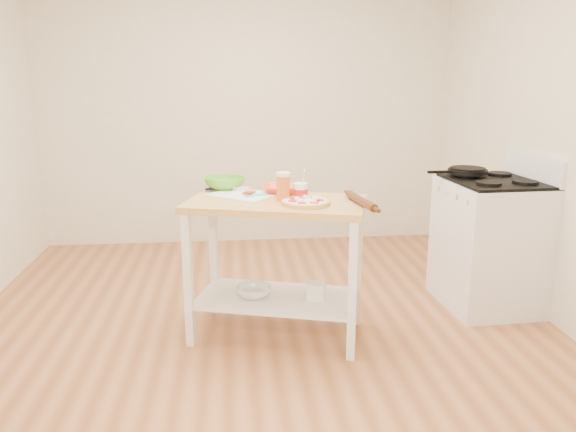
% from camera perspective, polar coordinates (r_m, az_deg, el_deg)
% --- Properties ---
extents(room_shell, '(4.04, 4.54, 2.74)m').
position_cam_1_polar(room_shell, '(3.37, -3.00, 8.89)').
color(room_shell, '#B26E41').
rests_on(room_shell, ground).
extents(prep_island, '(1.22, 0.88, 0.90)m').
position_cam_1_polar(prep_island, '(3.55, -1.17, -2.44)').
color(prep_island, tan).
rests_on(prep_island, ground).
extents(gas_stove, '(0.65, 0.75, 1.11)m').
position_cam_1_polar(gas_stove, '(4.33, 19.75, -2.59)').
color(gas_stove, white).
rests_on(gas_stove, ground).
extents(skillet, '(0.45, 0.28, 0.03)m').
position_cam_1_polar(skillet, '(4.32, 17.69, 4.35)').
color(skillet, black).
rests_on(skillet, gas_stove).
extents(pizza, '(0.30, 0.30, 0.05)m').
position_cam_1_polar(pizza, '(3.37, 1.83, 1.45)').
color(pizza, '#E6B762').
rests_on(pizza, prep_island).
extents(cutting_board, '(0.50, 0.48, 0.04)m').
position_cam_1_polar(cutting_board, '(3.64, -4.58, 2.20)').
color(cutting_board, white).
rests_on(cutting_board, prep_island).
extents(spatula, '(0.15, 0.05, 0.01)m').
position_cam_1_polar(spatula, '(3.57, -3.43, 2.11)').
color(spatula, '#38CAB1').
rests_on(spatula, cutting_board).
extents(knife, '(0.27, 0.03, 0.01)m').
position_cam_1_polar(knife, '(3.78, -6.93, 2.73)').
color(knife, silver).
rests_on(knife, cutting_board).
extents(orange_bowl, '(0.27, 0.27, 0.06)m').
position_cam_1_polar(orange_bowl, '(3.68, -0.77, 2.72)').
color(orange_bowl, '#F84223').
rests_on(orange_bowl, prep_island).
extents(green_bowl, '(0.34, 0.34, 0.09)m').
position_cam_1_polar(green_bowl, '(3.84, -6.43, 3.31)').
color(green_bowl, '#5AB02E').
rests_on(green_bowl, prep_island).
extents(beer_pint, '(0.09, 0.09, 0.18)m').
position_cam_1_polar(beer_pint, '(3.47, -0.49, 3.02)').
color(beer_pint, orange).
rests_on(beer_pint, prep_island).
extents(yogurt_tub, '(0.09, 0.09, 0.20)m').
position_cam_1_polar(yogurt_tub, '(3.47, 1.29, 2.47)').
color(yogurt_tub, white).
rests_on(yogurt_tub, prep_island).
extents(rolling_pin, '(0.10, 0.42, 0.05)m').
position_cam_1_polar(rolling_pin, '(3.38, 7.42, 1.50)').
color(rolling_pin, '#512812').
rests_on(rolling_pin, prep_island).
extents(shelf_glass_bowl, '(0.28, 0.28, 0.07)m').
position_cam_1_polar(shelf_glass_bowl, '(3.67, -3.49, -7.67)').
color(shelf_glass_bowl, silver).
rests_on(shelf_glass_bowl, prep_island).
extents(shelf_bin, '(0.13, 0.13, 0.11)m').
position_cam_1_polar(shelf_bin, '(3.63, 2.89, -7.61)').
color(shelf_bin, white).
rests_on(shelf_bin, prep_island).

